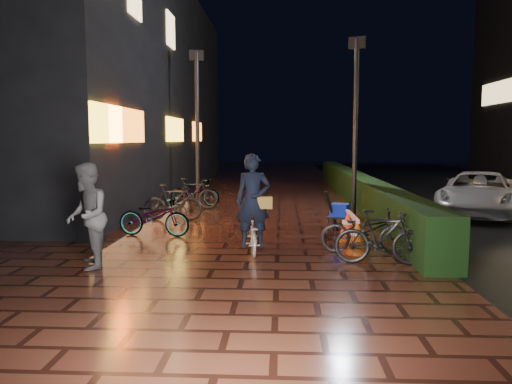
# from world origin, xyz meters

# --- Properties ---
(ground) EXTENTS (80.00, 80.00, 0.00)m
(ground) POSITION_xyz_m (0.00, 0.00, 0.00)
(ground) COLOR #381911
(ground) RESTS_ON ground
(hedge) EXTENTS (0.70, 20.00, 1.00)m
(hedge) POSITION_xyz_m (3.30, 8.00, 0.50)
(hedge) COLOR black
(hedge) RESTS_ON ground
(bystander_person) EXTENTS (0.96, 1.08, 1.84)m
(bystander_person) POSITION_xyz_m (-2.72, -1.72, 0.92)
(bystander_person) COLOR #545456
(bystander_person) RESTS_ON ground
(van) EXTENTS (3.77, 5.00, 1.26)m
(van) POSITION_xyz_m (6.47, 4.96, 0.64)
(van) COLOR #A8A8AD
(van) RESTS_ON ground
(storefront_block) EXTENTS (12.09, 22.00, 9.00)m
(storefront_block) POSITION_xyz_m (-9.50, 11.50, 4.50)
(storefront_block) COLOR black
(storefront_block) RESTS_ON ground
(lamp_post_hedge) EXTENTS (0.49, 0.24, 5.15)m
(lamp_post_hedge) POSITION_xyz_m (2.77, 4.71, 2.84)
(lamp_post_hedge) COLOR black
(lamp_post_hedge) RESTS_ON ground
(lamp_post_sf) EXTENTS (0.52, 0.16, 5.37)m
(lamp_post_sf) POSITION_xyz_m (-2.40, 7.84, 2.96)
(lamp_post_sf) COLOR black
(lamp_post_sf) RESTS_ON ground
(cyclist) EXTENTS (0.73, 1.41, 1.96)m
(cyclist) POSITION_xyz_m (0.07, -0.39, 0.73)
(cyclist) COLOR silver
(cyclist) RESTS_ON ground
(traffic_barrier) EXTENTS (0.44, 1.71, 0.69)m
(traffic_barrier) POSITION_xyz_m (2.10, 0.28, 0.34)
(traffic_barrier) COLOR #D9530B
(traffic_barrier) RESTS_ON ground
(cart_assembly) EXTENTS (0.75, 0.64, 1.05)m
(cart_assembly) POSITION_xyz_m (1.99, 1.64, 0.54)
(cart_assembly) COLOR black
(cart_assembly) RESTS_ON ground
(parked_bikes_storefront) EXTENTS (1.81, 6.15, 0.99)m
(parked_bikes_storefront) POSITION_xyz_m (-2.31, 4.24, 0.47)
(parked_bikes_storefront) COLOR black
(parked_bikes_storefront) RESTS_ON ground
(parked_bikes_hedge) EXTENTS (1.88, 1.56, 0.99)m
(parked_bikes_hedge) POSITION_xyz_m (2.33, -0.71, 0.47)
(parked_bikes_hedge) COLOR black
(parked_bikes_hedge) RESTS_ON ground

